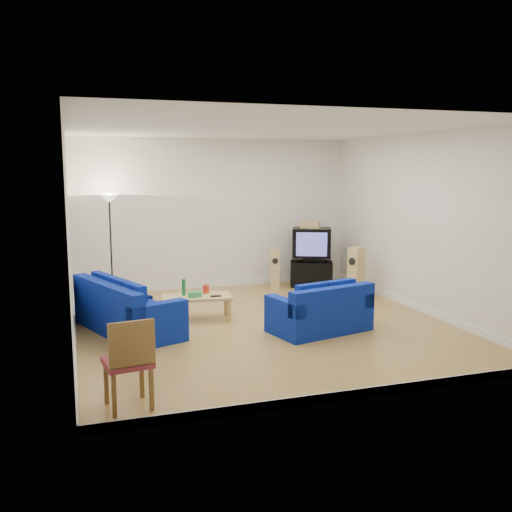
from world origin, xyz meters
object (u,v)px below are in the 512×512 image
object	(u,v)px
tv_stand	(311,274)
television	(312,243)
coffee_table	(197,299)
sofa_loveseat	(321,314)
sofa_three_seat	(125,313)

from	to	relation	value
tv_stand	television	bearing A→B (deg)	-91.63
coffee_table	tv_stand	distance (m)	3.62
sofa_loveseat	television	size ratio (longest dim) A/B	1.72
coffee_table	tv_stand	size ratio (longest dim) A/B	1.36
sofa_three_seat	tv_stand	size ratio (longest dim) A/B	2.56
sofa_loveseat	tv_stand	bearing A→B (deg)	55.53
sofa_three_seat	television	world-z (taller)	television
sofa_three_seat	sofa_loveseat	size ratio (longest dim) A/B	1.36
sofa_loveseat	tv_stand	size ratio (longest dim) A/B	1.88
coffee_table	sofa_three_seat	bearing A→B (deg)	-163.60
sofa_three_seat	sofa_loveseat	bearing A→B (deg)	51.02
sofa_three_seat	coffee_table	bearing A→B (deg)	85.24
tv_stand	sofa_loveseat	bearing A→B (deg)	-90.24
sofa_three_seat	sofa_loveseat	distance (m)	3.12
television	tv_stand	bearing A→B (deg)	91.30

